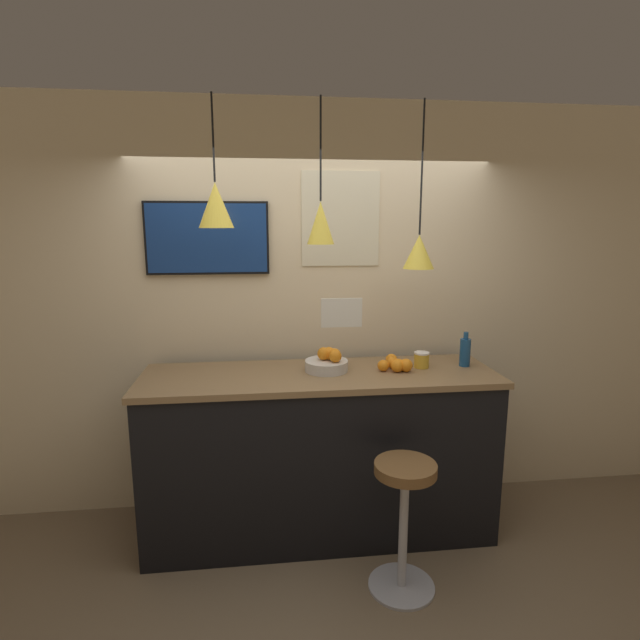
{
  "coord_description": "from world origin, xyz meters",
  "views": [
    {
      "loc": [
        -0.37,
        -2.49,
        2.07
      ],
      "look_at": [
        0.0,
        0.59,
        1.47
      ],
      "focal_mm": 28.0,
      "sensor_mm": 36.0,
      "label": 1
    }
  ],
  "objects_px": {
    "bar_stool": "(404,506)",
    "juice_bottle": "(465,352)",
    "spread_jar": "(422,360)",
    "mounted_tv": "(207,238)",
    "fruit_bowl": "(328,362)"
  },
  "relations": [
    {
      "from": "bar_stool",
      "to": "juice_bottle",
      "type": "bearing_deg",
      "value": 48.16
    },
    {
      "from": "spread_jar",
      "to": "mounted_tv",
      "type": "bearing_deg",
      "value": 165.64
    },
    {
      "from": "bar_stool",
      "to": "fruit_bowl",
      "type": "xyz_separation_m",
      "value": [
        -0.35,
        0.66,
        0.66
      ]
    },
    {
      "from": "mounted_tv",
      "to": "bar_stool",
      "type": "bearing_deg",
      "value": -42.39
    },
    {
      "from": "bar_stool",
      "to": "fruit_bowl",
      "type": "relative_size",
      "value": 2.74
    },
    {
      "from": "bar_stool",
      "to": "juice_bottle",
      "type": "xyz_separation_m",
      "value": [
        0.59,
        0.66,
        0.7
      ]
    },
    {
      "from": "bar_stool",
      "to": "fruit_bowl",
      "type": "height_order",
      "value": "fruit_bowl"
    },
    {
      "from": "juice_bottle",
      "to": "mounted_tv",
      "type": "xyz_separation_m",
      "value": [
        -1.72,
        0.36,
        0.75
      ]
    },
    {
      "from": "fruit_bowl",
      "to": "spread_jar",
      "type": "distance_m",
      "value": 0.64
    },
    {
      "from": "juice_bottle",
      "to": "fruit_bowl",
      "type": "bearing_deg",
      "value": -179.91
    },
    {
      "from": "spread_jar",
      "to": "mounted_tv",
      "type": "xyz_separation_m",
      "value": [
        -1.41,
        0.36,
        0.8
      ]
    },
    {
      "from": "spread_jar",
      "to": "bar_stool",
      "type": "bearing_deg",
      "value": -113.7
    },
    {
      "from": "spread_jar",
      "to": "mounted_tv",
      "type": "distance_m",
      "value": 1.66
    },
    {
      "from": "mounted_tv",
      "to": "spread_jar",
      "type": "bearing_deg",
      "value": -14.36
    },
    {
      "from": "fruit_bowl",
      "to": "mounted_tv",
      "type": "relative_size",
      "value": 0.34
    }
  ]
}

